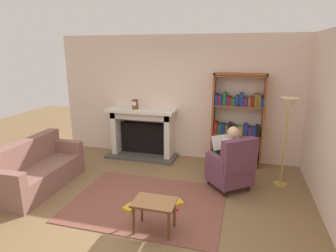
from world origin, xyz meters
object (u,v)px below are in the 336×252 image
Objects in this scene: mantel_clock at (135,104)px; side_table at (154,206)px; sofa_floral at (37,171)px; armchair_reading at (232,167)px; seated_reader at (228,154)px; floor_lamp at (288,112)px; bookshelf at (237,123)px; fireplace at (143,131)px.

mantel_clock reaches higher than side_table.
mantel_clock reaches higher than sofa_floral.
mantel_clock is 0.22× the size of armchair_reading.
mantel_clock reaches higher than armchair_reading.
floor_lamp is at bearing 158.80° from seated_reader.
bookshelf is 1.21× the size of floor_lamp.
seated_reader is 0.71× the size of floor_lamp.
floor_lamp is (0.86, 0.41, 0.93)m from armchair_reading.
bookshelf is at bearing -59.23° from sofa_floral.
seated_reader reaches higher than side_table.
armchair_reading is 1.73× the size of side_table.
fireplace is at bearing -69.82° from armchair_reading.
sofa_floral is at bearing 164.61° from side_table.
sofa_floral is 4.46m from floor_lamp.
bookshelf is 2.91m from side_table.
floor_lamp is at bearing -74.39° from sofa_floral.
armchair_reading is at bearing -90.95° from bookshelf.
sofa_floral is at bearing -25.93° from armchair_reading.
fireplace is 0.82× the size of bookshelf.
seated_reader is 1.23m from floor_lamp.
bookshelf is at bearing 3.51° from mantel_clock.
fireplace is at bearing -179.09° from bookshelf.
armchair_reading is 3.41m from sofa_floral.
fireplace is 2.81× the size of side_table.
bookshelf is 1.99× the size of armchair_reading.
fireplace is 1.62× the size of armchair_reading.
bookshelf is at bearing 70.59° from side_table.
sofa_floral is at bearing -148.46° from bookshelf.
mantel_clock is at bearing -176.49° from bookshelf.
sofa_floral reaches higher than side_table.
fireplace is 2.27m from seated_reader.
sofa_floral is at bearing -24.12° from seated_reader.
floor_lamp is (1.79, 1.88, 0.98)m from side_table.
armchair_reading is at bearing -29.98° from fireplace.
side_table is (1.13, -2.66, -0.22)m from fireplace.
bookshelf is at bearing 135.73° from floor_lamp.
sofa_floral is (-1.24, -2.01, -0.27)m from fireplace.
seated_reader is at bearing -161.36° from floor_lamp.
seated_reader reaches higher than fireplace.
side_table is 2.77m from floor_lamp.
fireplace is at bearing 38.30° from mantel_clock.
seated_reader is at bearing -94.82° from bookshelf.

